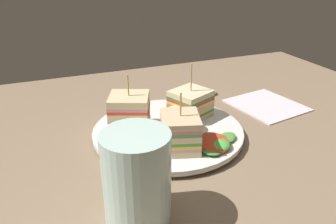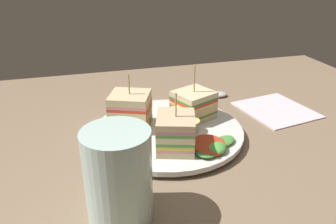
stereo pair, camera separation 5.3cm
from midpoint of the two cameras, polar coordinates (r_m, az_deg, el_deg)
The scene contains 10 objects.
ground_plane at distance 55.64cm, azimuth 2.75°, elevation -5.01°, with size 106.51×74.11×1.80cm, color #887057.
plate at distance 54.78cm, azimuth 2.78°, elevation -3.43°, with size 24.56×24.56×1.40cm.
sandwich_wedge_0 at distance 48.04cm, azimuth 4.49°, elevation -3.59°, with size 7.02×7.57×8.70cm.
sandwich_wedge_1 at distance 57.74cm, azimuth 7.00°, elevation 1.20°, with size 7.97×7.66×9.55cm.
sandwich_wedge_2 at distance 54.06cm, azimuth -3.65°, elevation 0.19°, with size 7.99×7.76×9.18cm.
chip_pile at distance 53.84cm, azimuth 4.69°, elevation -1.84°, with size 7.07×7.41×2.95cm.
salad_garnish at distance 49.41cm, azimuth 10.84°, elevation -5.84°, with size 8.42×6.61×1.46cm.
spoon at distance 70.84cm, azimuth 9.30°, elevation 2.69°, with size 15.16×2.59×1.00cm.
napkin at distance 68.27cm, azimuth 20.20°, elevation 0.40°, with size 12.10×13.06×0.50cm, color silver.
drinking_glass at distance 37.22cm, azimuth -4.34°, elevation -11.95°, with size 7.45×7.45×10.81cm.
Camera 2 is at (-13.03, -46.45, 26.94)cm, focal length 35.53 mm.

